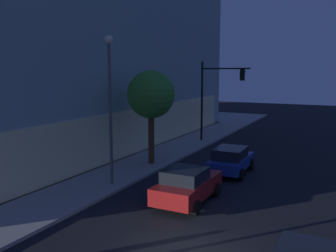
# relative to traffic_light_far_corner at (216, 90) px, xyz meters

# --- Properties ---
(traffic_light_far_corner) EXTENTS (0.46, 4.19, 6.66)m
(traffic_light_far_corner) POSITION_rel_traffic_light_far_corner_xyz_m (0.00, 0.00, 0.00)
(traffic_light_far_corner) COLOR black
(traffic_light_far_corner) RESTS_ON sidewalk_corner
(street_lamp_sidewalk) EXTENTS (0.44, 0.44, 7.64)m
(street_lamp_sidewalk) POSITION_rel_traffic_light_far_corner_xyz_m (-13.61, 0.91, 0.47)
(street_lamp_sidewalk) COLOR #555555
(street_lamp_sidewalk) RESTS_ON sidewalk_corner
(sidewalk_tree) EXTENTS (3.02, 3.02, 5.92)m
(sidewalk_tree) POSITION_rel_traffic_light_far_corner_xyz_m (-8.88, 1.17, 0.01)
(sidewalk_tree) COLOR #4D331E
(sidewalk_tree) RESTS_ON sidewalk_corner
(car_red) EXTENTS (4.23, 2.12, 1.64)m
(car_red) POSITION_rel_traffic_light_far_corner_xyz_m (-14.07, -3.62, -3.68)
(car_red) COLOR maroon
(car_red) RESTS_ON ground
(car_blue) EXTENTS (4.05, 2.12, 1.59)m
(car_blue) POSITION_rel_traffic_light_far_corner_xyz_m (-8.44, -3.97, -3.68)
(car_blue) COLOR navy
(car_blue) RESTS_ON ground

